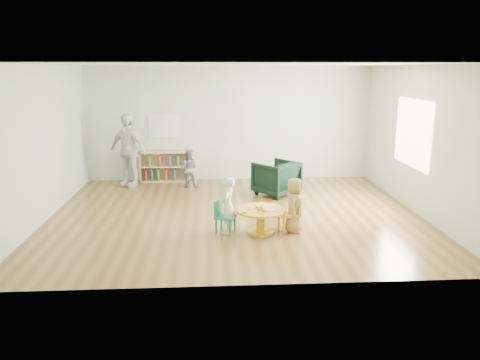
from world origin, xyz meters
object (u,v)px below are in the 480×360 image
(kid_chair_right, at_px, (291,212))
(toddler, at_px, (189,168))
(child_left, at_px, (228,205))
(child_right, at_px, (294,205))
(activity_table, at_px, (261,216))
(armchair, at_px, (276,178))
(kid_chair_left, at_px, (223,215))
(bookshelf, at_px, (164,166))
(adult_caretaker, at_px, (128,150))

(kid_chair_right, bearing_deg, toddler, 21.91)
(child_left, distance_m, child_right, 1.12)
(activity_table, height_order, toddler, toddler)
(armchair, bearing_deg, kid_chair_left, 22.84)
(activity_table, height_order, child_left, child_left)
(kid_chair_left, relative_size, child_right, 0.61)
(kid_chair_right, distance_m, toddler, 3.70)
(bookshelf, distance_m, child_right, 4.63)
(kid_chair_left, relative_size, toddler, 0.64)
(child_right, bearing_deg, child_left, 106.56)
(kid_chair_left, distance_m, bookshelf, 4.07)
(adult_caretaker, bearing_deg, child_left, -25.37)
(activity_table, relative_size, bookshelf, 0.70)
(activity_table, height_order, bookshelf, bookshelf)
(activity_table, distance_m, kid_chair_right, 0.54)
(toddler, bearing_deg, adult_caretaker, -0.59)
(bookshelf, xyz_separation_m, adult_caretaker, (-0.78, -0.44, 0.49))
(child_left, bearing_deg, adult_caretaker, -129.44)
(bookshelf, xyz_separation_m, child_left, (1.44, -3.85, 0.12))
(bookshelf, distance_m, armchair, 2.97)
(bookshelf, xyz_separation_m, child_right, (2.56, -3.86, 0.10))
(kid_chair_left, xyz_separation_m, kid_chair_right, (1.17, 0.02, 0.03))
(kid_chair_right, bearing_deg, bookshelf, 24.52)
(adult_caretaker, bearing_deg, bookshelf, 60.98)
(kid_chair_right, distance_m, armchair, 2.36)
(activity_table, distance_m, child_right, 0.60)
(bookshelf, height_order, adult_caretaker, adult_caretaker)
(kid_chair_left, height_order, bookshelf, bookshelf)
(kid_chair_right, relative_size, child_left, 0.64)
(activity_table, distance_m, toddler, 3.52)
(kid_chair_left, height_order, child_right, child_right)
(activity_table, distance_m, adult_caretaker, 4.47)
(activity_table, distance_m, armchair, 2.51)
(child_left, height_order, toddler, child_left)
(kid_chair_left, xyz_separation_m, bookshelf, (-1.36, 3.84, 0.06))
(kid_chair_right, height_order, bookshelf, bookshelf)
(kid_chair_left, bearing_deg, kid_chair_right, 113.58)
(activity_table, xyz_separation_m, kid_chair_right, (0.53, 0.07, 0.04))
(child_left, bearing_deg, activity_table, 103.02)
(child_right, bearing_deg, adult_caretaker, 61.35)
(bookshelf, bearing_deg, child_left, -69.50)
(kid_chair_right, distance_m, child_left, 1.10)
(toddler, relative_size, adult_caretaker, 0.52)
(armchair, bearing_deg, toddler, -62.26)
(activity_table, relative_size, kid_chair_left, 1.46)
(kid_chair_left, height_order, adult_caretaker, adult_caretaker)
(adult_caretaker, bearing_deg, kid_chair_right, -14.11)
(adult_caretaker, bearing_deg, activity_table, -19.68)
(child_right, bearing_deg, kid_chair_right, 62.36)
(armchair, xyz_separation_m, adult_caretaker, (-3.37, 1.02, 0.48))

